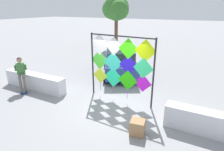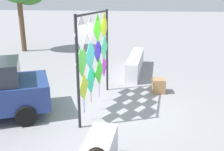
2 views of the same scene
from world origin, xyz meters
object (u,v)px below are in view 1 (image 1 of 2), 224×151
object	(u,v)px
cardboard_box_large	(137,127)
kite_display_rack	(120,63)
seated_vendor	(21,72)
tree_far_right	(116,8)
parked_car	(120,62)

from	to	relation	value
cardboard_box_large	kite_display_rack	bearing A→B (deg)	128.65
seated_vendor	cardboard_box_large	bearing A→B (deg)	-5.55
kite_display_rack	cardboard_box_large	xyz separation A→B (m)	(1.48, -1.84, -1.43)
seated_vendor	cardboard_box_large	distance (m)	6.00
cardboard_box_large	tree_far_right	bearing A→B (deg)	119.14
seated_vendor	tree_far_right	distance (m)	11.46
kite_display_rack	seated_vendor	distance (m)	4.69
kite_display_rack	seated_vendor	bearing A→B (deg)	-164.10
kite_display_rack	parked_car	bearing A→B (deg)	115.12
kite_display_rack	parked_car	world-z (taller)	kite_display_rack
kite_display_rack	tree_far_right	size ratio (longest dim) A/B	0.59
kite_display_rack	cardboard_box_large	distance (m)	2.76
seated_vendor	cardboard_box_large	size ratio (longest dim) A/B	3.36
kite_display_rack	tree_far_right	xyz separation A→B (m)	(-5.04, 9.85, 2.03)
parked_car	cardboard_box_large	xyz separation A→B (m)	(2.87, -4.81, -0.54)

